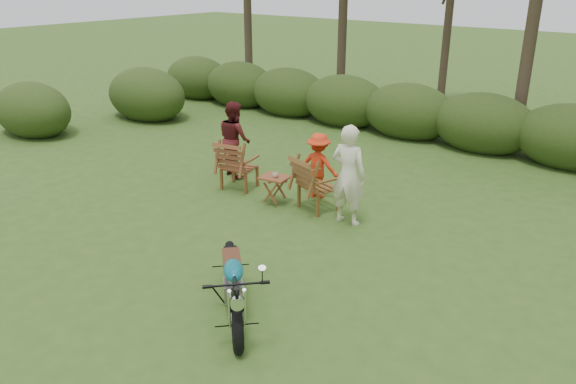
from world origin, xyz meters
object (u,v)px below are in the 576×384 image
Objects in this scene: motorcycle at (234,311)px; adult_b at (236,174)px; lawn_chair_right at (318,209)px; lawn_chair_left at (240,188)px; adult_a at (347,223)px; cup at (275,175)px; child at (318,197)px; side_table at (275,190)px.

adult_b is at bearing 176.29° from motorcycle.
lawn_chair_right reaches higher than lawn_chair_left.
adult_a is 1.11× the size of adult_b.
child is (0.41, 0.80, -0.59)m from cup.
lawn_chair_right is 0.77m from adult_a.
adult_a is 1.38× the size of child.
child is at bearing -34.56° from adult_a.
adult_a is (-0.33, 3.22, 0.00)m from motorcycle.
adult_b is at bearing 156.26° from cup.
adult_b is (-3.24, 0.65, 0.00)m from adult_a.
lawn_chair_right is 1.01m from cup.
side_table is at bearing 1.20° from adult_a.
side_table reaches higher than lawn_chair_right.
adult_a reaches higher than lawn_chair_right.
motorcycle is 3.67× the size of side_table.
cup is 0.07× the size of adult_b.
child reaches higher than lawn_chair_right.
side_table is (1.09, -0.21, 0.27)m from lawn_chair_left.
child is at bearing 62.54° from cup.
lawn_chair_left is 0.58× the size of adult_a.
adult_b is at bearing 156.22° from side_table.
motorcycle is 1.56× the size of child.
lawn_chair_left is 1.63m from child.
adult_b is at bearing 5.91° from lawn_chair_right.
motorcycle is 1.93× the size of lawn_chair_right.
child is at bearing 153.66° from motorcycle.
motorcycle reaches higher than lawn_chair_right.
side_table is 0.43× the size of child.
cup is at bearing -179.80° from adult_b.
adult_b is (-1.70, 0.75, -0.27)m from side_table.
adult_b is (-2.49, 0.45, 0.00)m from lawn_chair_right.
lawn_chair_right is at bearing 151.08° from motorcycle.
child reaches higher than cup.
motorcycle reaches higher than side_table.
adult_b reaches higher than lawn_chair_left.
adult_a is at bearing 3.77° from side_table.
lawn_chair_right is 1.88m from lawn_chair_left.
motorcycle is 1.94× the size of lawn_chair_left.
adult_b is at bearing -54.10° from lawn_chair_left.
lawn_chair_right is 0.60m from child.
lawn_chair_left is (-2.95, 3.33, 0.00)m from motorcycle.
cup is at bearing 53.66° from child.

